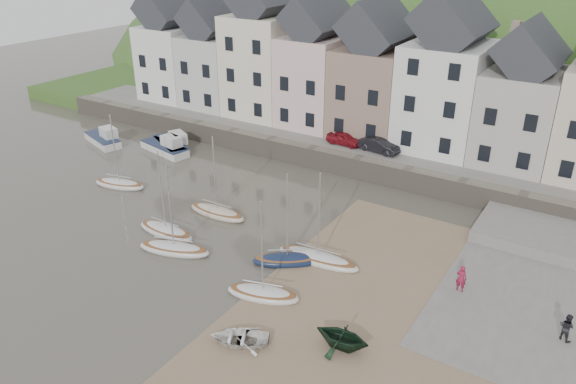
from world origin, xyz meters
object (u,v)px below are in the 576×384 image
Objects in this scene: sailboat_0 at (120,184)px; car_right at (379,145)px; rowboat_white at (240,337)px; person_dark at (566,327)px; rowboat_green at (342,336)px; car_left at (344,139)px; person_red at (461,278)px.

sailboat_0 is 1.74× the size of car_right.
person_dark is (13.79, 8.92, 0.52)m from rowboat_white.
rowboat_green is 1.80× the size of person_dark.
rowboat_green is at bearing -151.87° from car_right.
rowboat_white is 0.92× the size of car_left.
person_dark is at bearing -124.28° from car_left.
car_left is (-20.51, 15.61, 1.27)m from person_dark.
person_red is at bearing -130.95° from car_left.
sailboat_0 is 21.92m from car_right.
person_red reaches higher than person_dark.
car_right reaches higher than rowboat_white.
rowboat_green is 8.63m from person_red.
rowboat_white is (19.58, -9.90, 0.11)m from sailboat_0.
rowboat_white is 1.95× the size of person_dark.
car_right is at bearing -163.80° from rowboat_green.
rowboat_white is 16.43m from person_dark.
person_dark is (9.26, 6.52, 0.10)m from rowboat_green.
car_left is 3.35m from car_right.
rowboat_white is at bearing -65.47° from rowboat_green.
person_dark is at bearing -1.67° from sailboat_0.
car_left reaches higher than rowboat_white.
rowboat_white is at bearing -161.69° from car_left.
sailboat_0 is at bearing -144.00° from rowboat_white.
sailboat_0 reaches higher than rowboat_green.
person_dark is at bearing 121.69° from rowboat_green.
person_red is (27.66, 0.37, 0.69)m from sailboat_0.
person_dark is 25.81m from car_left.
person_red reaches higher than rowboat_white.
person_dark is 0.42× the size of car_right.
sailboat_0 is at bearing 23.24° from person_dark.
rowboat_green is (24.11, -7.49, 0.52)m from sailboat_0.
car_left is at bearing -156.50° from rowboat_green.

